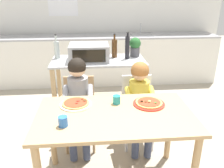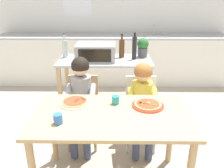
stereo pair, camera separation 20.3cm
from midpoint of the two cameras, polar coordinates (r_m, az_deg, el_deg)
The scene contains 18 objects.
ground_plane at distance 3.46m, azimuth 1.90°, elevation -8.25°, with size 12.27×12.27×0.00m, color #A89E8C.
back_wall_tiled at distance 4.90m, azimuth 1.65°, elevation 17.42°, with size 4.91×0.14×2.70m.
kitchen_counter at distance 4.66m, azimuth 1.65°, elevation 6.02°, with size 4.42×0.60×1.12m.
kitchen_island_cart at distance 3.13m, azimuth 0.20°, elevation 0.70°, with size 1.18×0.56×0.90m.
toaster_oven at distance 3.01m, azimuth -1.97°, elevation 7.75°, with size 0.49×0.38×0.20m.
bottle_dark_olive_oil at distance 3.11m, azimuth 4.26°, elevation 8.60°, with size 0.07×0.07×0.31m.
bottle_tall_green_wine at distance 3.04m, azimuth 7.35°, elevation 8.70°, with size 0.06×0.06×0.34m.
bottle_clear_vinegar at distance 3.15m, azimuth -9.47°, elevation 8.46°, with size 0.07×0.07×0.31m.
potted_herb_plant at distance 3.16m, azimuth 9.29°, elevation 8.80°, with size 0.15×0.15×0.25m.
dining_table at distance 2.07m, azimuth 2.74°, elevation -9.89°, with size 1.34×0.77×0.76m.
dining_chair_left at distance 2.75m, azimuth -4.90°, elevation -5.29°, with size 0.36×0.36×0.81m.
dining_chair_right at distance 2.75m, azimuth 9.04°, elevation -5.49°, with size 0.36×0.36×0.81m.
child_in_grey_shirt at distance 2.56m, azimuth -5.29°, elevation -2.45°, with size 0.32×0.42×1.06m.
child_in_yellow_shirt at distance 2.57m, azimuth 9.64°, elevation -3.16°, with size 0.32×0.42×1.01m.
pizza_plate_white at distance 2.19m, azimuth -6.29°, elevation -4.40°, with size 0.29×0.29×0.03m.
pizza_plate_red_rimmed at distance 2.17m, azimuth 11.31°, elevation -5.00°, with size 0.29×0.29×0.03m.
drinking_cup_blue at distance 1.89m, azimuth -9.88°, elevation -8.34°, with size 0.07×0.07×0.08m, color blue.
drinking_cup_teal at distance 2.17m, azimuth 3.53°, elevation -3.88°, with size 0.07×0.07×0.08m, color teal.
Camera 2 is at (0.03, -1.76, 1.74)m, focal length 37.92 mm.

